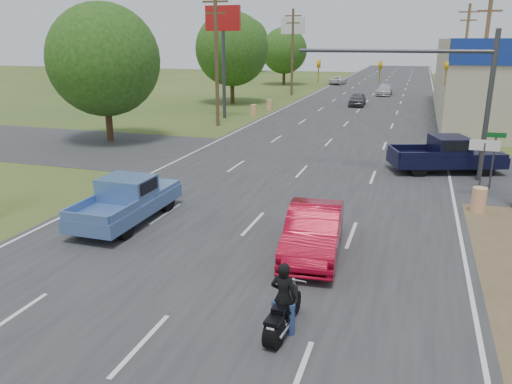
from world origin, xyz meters
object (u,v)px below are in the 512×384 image
(distant_car_grey, at_px, (357,99))
(distant_car_silver, at_px, (384,90))
(motorcycle, at_px, (282,316))
(navy_pickup, at_px, (449,154))
(distant_car_white, at_px, (338,80))
(red_convertible, at_px, (314,231))
(blue_pickup, at_px, (128,199))
(rider, at_px, (283,301))

(distant_car_grey, bearing_deg, distant_car_silver, 79.42)
(motorcycle, distance_m, distant_car_grey, 42.60)
(navy_pickup, bearing_deg, distant_car_white, 176.21)
(distant_car_grey, relative_size, distant_car_white, 0.91)
(red_convertible, xyz_separation_m, navy_pickup, (4.49, 12.26, 0.16))
(distant_car_grey, relative_size, distant_car_silver, 0.89)
(motorcycle, relative_size, navy_pickup, 0.35)
(distant_car_silver, height_order, distant_car_white, distant_car_silver)
(red_convertible, relative_size, blue_pickup, 0.91)
(motorcycle, bearing_deg, navy_pickup, 80.99)
(distant_car_grey, bearing_deg, navy_pickup, -74.48)
(distant_car_grey, distance_m, distant_car_silver, 11.46)
(navy_pickup, bearing_deg, red_convertible, -38.92)
(motorcycle, distance_m, distant_car_silver, 53.79)
(distant_car_white, bearing_deg, distant_car_grey, 108.09)
(blue_pickup, relative_size, distant_car_silver, 1.17)
(distant_car_silver, bearing_deg, rider, -86.86)
(distant_car_white, bearing_deg, distant_car_silver, 124.14)
(red_convertible, bearing_deg, distant_car_white, 92.90)
(navy_pickup, bearing_deg, motorcycle, -32.92)
(distant_car_silver, bearing_deg, navy_pickup, -79.58)
(red_convertible, distance_m, distant_car_white, 63.71)
(blue_pickup, bearing_deg, navy_pickup, 44.18)
(blue_pickup, bearing_deg, red_convertible, -7.28)
(blue_pickup, xyz_separation_m, distant_car_grey, (4.00, 36.90, -0.20))
(red_convertible, height_order, distant_car_silver, red_convertible)
(rider, xyz_separation_m, distant_car_silver, (-1.55, 53.71, -0.20))
(motorcycle, bearing_deg, rider, 90.00)
(distant_car_white, bearing_deg, rider, 102.69)
(motorcycle, xyz_separation_m, navy_pickup, (4.25, 16.91, 0.46))
(motorcycle, xyz_separation_m, rider, (0.00, 0.05, 0.37))
(distant_car_white, bearing_deg, blue_pickup, 96.61)
(blue_pickup, bearing_deg, rider, -36.66)
(rider, relative_size, blue_pickup, 0.33)
(distant_car_grey, bearing_deg, distant_car_white, 102.11)
(motorcycle, relative_size, blue_pickup, 0.41)
(blue_pickup, xyz_separation_m, navy_pickup, (11.66, 11.35, 0.07))
(motorcycle, distance_m, rider, 0.37)
(red_convertible, xyz_separation_m, distant_car_silver, (-1.30, 49.11, -0.13))
(navy_pickup, bearing_deg, distant_car_grey, 177.89)
(motorcycle, bearing_deg, distant_car_grey, 99.70)
(rider, height_order, distant_car_white, rider)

